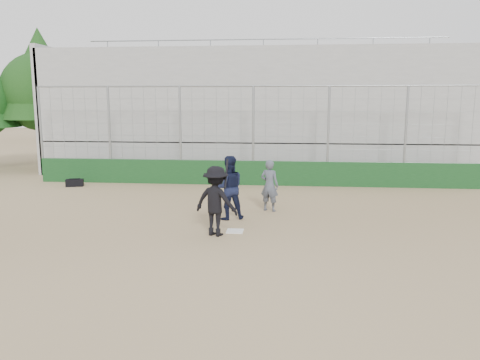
# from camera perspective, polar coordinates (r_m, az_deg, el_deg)

# --- Properties ---
(ground) EXTENTS (90.00, 90.00, 0.00)m
(ground) POSITION_cam_1_polar(r_m,az_deg,el_deg) (12.47, -0.62, -6.30)
(ground) COLOR brown
(ground) RESTS_ON ground
(home_plate) EXTENTS (0.44, 0.44, 0.02)m
(home_plate) POSITION_cam_1_polar(r_m,az_deg,el_deg) (12.47, -0.62, -6.24)
(home_plate) COLOR white
(home_plate) RESTS_ON ground
(backstop) EXTENTS (18.10, 0.25, 4.04)m
(backstop) POSITION_cam_1_polar(r_m,az_deg,el_deg) (19.12, 1.60, 2.24)
(backstop) COLOR #123A17
(backstop) RESTS_ON ground
(bleachers) EXTENTS (20.25, 6.70, 6.98)m
(bleachers) POSITION_cam_1_polar(r_m,az_deg,el_deg) (23.91, 2.44, 8.45)
(bleachers) COLOR gray
(bleachers) RESTS_ON ground
(tree_left) EXTENTS (4.48, 4.48, 7.00)m
(tree_left) POSITION_cam_1_polar(r_m,az_deg,el_deg) (26.02, -23.13, 11.02)
(tree_left) COLOR #3A2815
(tree_left) RESTS_ON ground
(batter_at_plate) EXTENTS (1.32, 1.02, 1.94)m
(batter_at_plate) POSITION_cam_1_polar(r_m,az_deg,el_deg) (11.95, -2.96, -2.57)
(batter_at_plate) COLOR black
(batter_at_plate) RESTS_ON ground
(catcher_crouched) EXTENTS (1.10, 0.98, 1.25)m
(catcher_crouched) POSITION_cam_1_polar(r_m,az_deg,el_deg) (13.58, -1.38, -2.26)
(catcher_crouched) COLOR black
(catcher_crouched) RESTS_ON ground
(umpire) EXTENTS (0.70, 0.58, 1.46)m
(umpire) POSITION_cam_1_polar(r_m,az_deg,el_deg) (14.63, 3.61, -0.98)
(umpire) COLOR #49505D
(umpire) RESTS_ON ground
(equipment_bag) EXTENTS (0.73, 0.47, 0.33)m
(equipment_bag) POSITION_cam_1_polar(r_m,az_deg,el_deg) (20.03, -19.51, -0.32)
(equipment_bag) COLOR black
(equipment_bag) RESTS_ON ground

